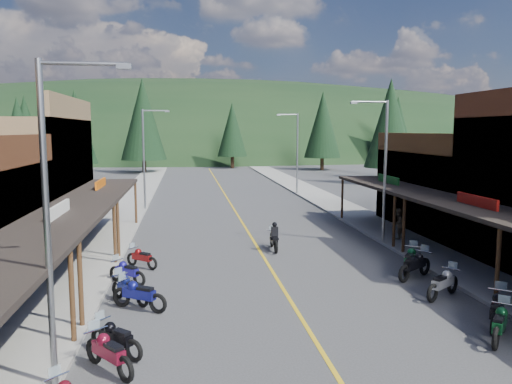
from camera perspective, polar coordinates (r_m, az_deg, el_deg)
name	(u,v)px	position (r m, az deg, el deg)	size (l,w,h in m)	color
ground	(288,297)	(19.66, 3.67, -11.85)	(220.00, 220.00, 0.00)	#38383A
centerline	(236,212)	(38.92, -2.30, -2.34)	(0.15, 90.00, 0.01)	gold
sidewalk_west	(121,214)	(39.03, -15.12, -2.46)	(3.40, 94.00, 0.15)	gray
sidewalk_east	(344,209)	(40.69, 9.99, -1.93)	(3.40, 94.00, 0.15)	gray
shop_west_3	(7,181)	(31.28, -26.58, 1.09)	(10.90, 10.20, 8.20)	brown
shop_east_3	(463,191)	(34.55, 22.59, 0.15)	(10.90, 10.20, 6.20)	#4C2D16
streetlight_0	(53,211)	(12.75, -22.21, -2.08)	(2.16, 0.18, 8.00)	gray
streetlight_1	(146,155)	(40.38, -12.51, 4.20)	(2.16, 0.18, 8.00)	gray
streetlight_2	(383,165)	(28.39, 14.29, 3.00)	(2.16, 0.18, 8.00)	gray
streetlight_3	(296,150)	(49.43, 4.58, 4.84)	(2.16, 0.18, 8.00)	gray
ridge_hill	(198,151)	(153.39, -6.61, 4.65)	(310.00, 140.00, 60.00)	black
pine_1	(64,125)	(90.49, -21.08, 7.16)	(5.88, 5.88, 12.50)	black
pine_2	(143,119)	(76.48, -12.79, 8.12)	(6.72, 6.72, 14.00)	black
pine_3	(232,130)	(84.57, -2.74, 7.14)	(5.04, 5.04, 11.00)	black
pine_4	(323,125)	(81.20, 7.63, 7.62)	(5.88, 5.88, 12.50)	black
pine_5	(388,122)	(97.82, 14.86, 7.79)	(6.72, 6.72, 14.00)	black
pine_6	(471,130)	(96.12, 23.36, 6.57)	(5.04, 5.04, 11.00)	black
pine_7	(25,125)	(98.34, -24.87, 6.93)	(5.88, 5.88, 12.50)	black
pine_8	(18,134)	(60.98, -25.52, 6.02)	(4.48, 4.48, 10.00)	black
pine_9	(397,130)	(69.05, 15.84, 6.82)	(4.93, 4.93, 10.80)	black
pine_10	(76,127)	(69.67, -19.93, 7.00)	(5.38, 5.38, 11.60)	black
pine_11	(390,123)	(61.05, 15.07, 7.60)	(5.82, 5.82, 12.40)	black
bike_west_5	(109,351)	(14.28, -16.49, -17.00)	(0.72, 2.15, 1.23)	maroon
bike_west_6	(116,336)	(15.21, -15.73, -15.61)	(0.67, 2.01, 1.15)	black
bike_west_7	(139,293)	(18.51, -13.22, -11.18)	(0.74, 2.22, 1.27)	navy
bike_west_8	(130,287)	(19.35, -14.24, -10.52)	(0.69, 2.08, 1.19)	navy
bike_west_9	(127,271)	(21.68, -14.53, -8.69)	(0.66, 1.99, 1.14)	navy
bike_west_10	(142,257)	(23.94, -12.93, -7.21)	(0.63, 1.88, 1.07)	maroon
bike_east_5	(500,322)	(17.24, 26.11, -13.21)	(0.71, 2.13, 1.21)	#0C3E1C
bike_east_6	(497,308)	(18.32, 25.86, -11.84)	(0.76, 2.28, 1.30)	black
bike_east_7	(443,282)	(20.58, 20.60, -9.60)	(0.73, 2.20, 1.25)	#96979B
bike_east_8	(415,264)	(22.71, 17.71, -7.81)	(0.78, 2.34, 1.34)	black
bike_east_9	(410,259)	(23.57, 17.22, -7.30)	(0.76, 2.28, 1.30)	#0C3F20
rider_on_bike	(274,239)	(26.67, 2.06, -5.35)	(0.75, 2.10, 1.58)	black
pedestrian_east_b	(398,223)	(29.83, 15.94, -3.48)	(0.87, 0.50, 1.80)	brown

